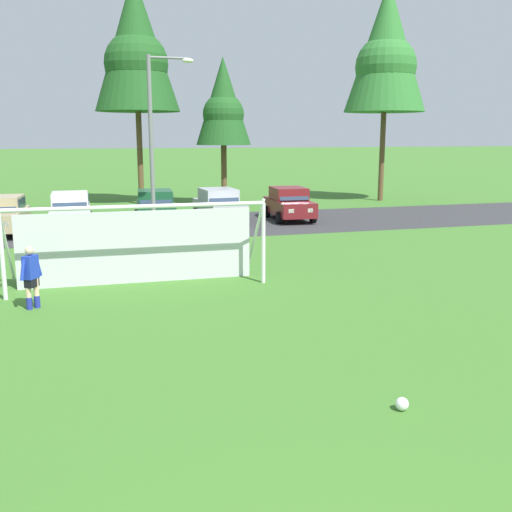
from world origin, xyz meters
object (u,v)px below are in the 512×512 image
(soccer_ball, at_px, (402,404))
(parked_car_slot_far_right, at_px, (289,203))
(soccer_goal, at_px, (138,242))
(parked_car_slot_center_right, at_px, (155,207))
(street_lamp, at_px, (156,147))
(parked_car_slot_center, at_px, (71,210))
(parked_car_slot_right, at_px, (219,205))
(parked_car_slot_center_left, at_px, (3,215))
(player_defender_far, at_px, (31,278))

(soccer_ball, relative_size, parked_car_slot_far_right, 0.05)
(soccer_ball, xyz_separation_m, parked_car_slot_far_right, (5.61, 21.52, 0.77))
(soccer_goal, height_order, parked_car_slot_center_right, soccer_goal)
(soccer_goal, xyz_separation_m, street_lamp, (1.49, 7.44, 2.64))
(parked_car_slot_far_right, xyz_separation_m, street_lamp, (-7.45, -4.43, 3.06))
(soccer_ball, distance_m, soccer_goal, 10.28)
(parked_car_slot_center, bearing_deg, soccer_ball, -75.91)
(parked_car_slot_center_right, relative_size, parked_car_slot_right, 1.01)
(parked_car_slot_center_left, bearing_deg, soccer_goal, -65.54)
(player_defender_far, relative_size, parked_car_slot_center_left, 0.38)
(soccer_goal, height_order, street_lamp, street_lamp)
(soccer_goal, bearing_deg, parked_car_slot_right, 66.80)
(parked_car_slot_center_left, bearing_deg, parked_car_slot_right, 5.66)
(parked_car_slot_center, relative_size, parked_car_slot_center_right, 0.97)
(parked_car_slot_right, bearing_deg, soccer_goal, -113.20)
(soccer_ball, height_order, street_lamp, street_lamp)
(soccer_goal, bearing_deg, parked_car_slot_center_left, 114.46)
(player_defender_far, xyz_separation_m, parked_car_slot_center_right, (4.81, 14.01, 0.05))
(parked_car_slot_center_right, bearing_deg, soccer_goal, -99.03)
(parked_car_slot_center_right, height_order, parked_car_slot_far_right, same)
(soccer_ball, height_order, player_defender_far, player_defender_far)
(parked_car_slot_center_left, bearing_deg, soccer_ball, -68.01)
(soccer_ball, distance_m, player_defender_far, 10.03)
(player_defender_far, height_order, parked_car_slot_center, parked_car_slot_center)
(street_lamp, bearing_deg, parked_car_slot_right, 51.71)
(parked_car_slot_right, distance_m, parked_car_slot_far_right, 3.75)
(parked_car_slot_right, bearing_deg, parked_car_slot_center, -179.85)
(soccer_ball, bearing_deg, parked_car_slot_far_right, 75.39)
(parked_car_slot_center_left, relative_size, street_lamp, 0.57)
(player_defender_far, xyz_separation_m, parked_car_slot_right, (8.08, 13.96, 0.05))
(parked_car_slot_center, bearing_deg, street_lamp, -52.23)
(soccer_goal, xyz_separation_m, player_defender_far, (-2.88, -1.82, -0.47))
(parked_car_slot_center_left, height_order, parked_car_slot_center_right, same)
(soccer_goal, xyz_separation_m, parked_car_slot_right, (5.20, 12.14, -0.42))
(parked_car_slot_far_right, bearing_deg, parked_car_slot_right, 175.82)
(soccer_ball, bearing_deg, parked_car_slot_right, 85.10)
(soccer_ball, relative_size, street_lamp, 0.03)
(street_lamp, bearing_deg, parked_car_slot_center_right, 84.66)
(parked_car_slot_far_right, height_order, street_lamp, street_lamp)
(player_defender_far, distance_m, parked_car_slot_center_right, 14.81)
(soccer_ball, bearing_deg, parked_car_slot_center_right, 93.66)
(soccer_goal, distance_m, parked_car_slot_right, 13.21)
(parked_car_slot_center, bearing_deg, parked_car_slot_center_left, -161.16)
(parked_car_slot_center, xyz_separation_m, parked_car_slot_center_right, (4.07, 0.07, 0.00))
(soccer_goal, bearing_deg, street_lamp, 78.66)
(parked_car_slot_center_left, distance_m, parked_car_slot_far_right, 14.02)
(parked_car_slot_center_right, bearing_deg, soccer_ball, -86.34)
(soccer_goal, distance_m, parked_car_slot_center, 12.31)
(soccer_ball, relative_size, parked_car_slot_center_right, 0.05)
(parked_car_slot_center, distance_m, street_lamp, 6.66)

